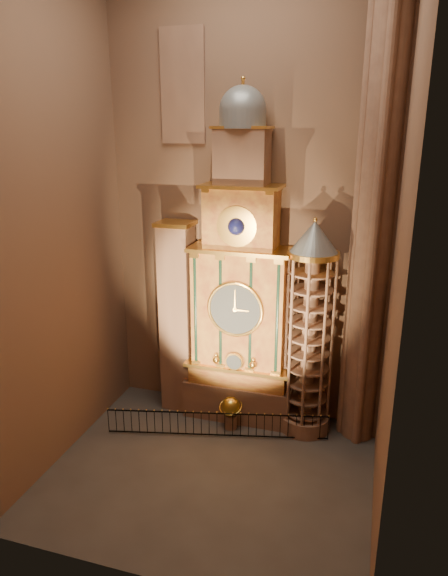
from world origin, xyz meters
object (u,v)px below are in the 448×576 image
(astronomical_clock, at_px, (241,296))
(iron_railing, at_px, (217,425))
(stair_turret, at_px, (309,332))
(celestial_globe, at_px, (231,410))
(portrait_tower, at_px, (178,317))

(astronomical_clock, relative_size, iron_railing, 1.58)
(stair_turret, bearing_deg, iron_railing, -152.56)
(astronomical_clock, relative_size, celestial_globe, 9.77)
(astronomical_clock, xyz_separation_m, stair_turret, (3.50, -0.26, -1.41))
(astronomical_clock, height_order, stair_turret, astronomical_clock)
(stair_turret, height_order, celestial_globe, stair_turret)
(stair_turret, height_order, iron_railing, stair_turret)
(celestial_globe, xyz_separation_m, iron_railing, (-0.42, -0.98, -0.33))
(astronomical_clock, xyz_separation_m, celestial_globe, (-0.09, -1.36, -5.65))
(portrait_tower, xyz_separation_m, stair_turret, (6.90, -0.28, 0.12))
(celestial_globe, relative_size, iron_railing, 0.16)
(portrait_tower, relative_size, celestial_globe, 5.97)
(celestial_globe, bearing_deg, portrait_tower, 157.33)
(celestial_globe, bearing_deg, iron_railing, -112.99)
(iron_railing, bearing_deg, celestial_globe, 67.01)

